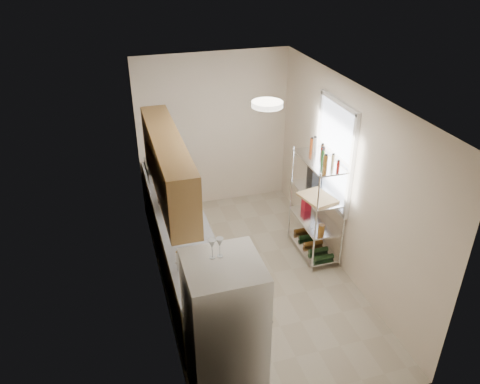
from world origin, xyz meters
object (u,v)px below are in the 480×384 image
(refrigerator, at_px, (225,334))
(frying_pan_large, at_px, (168,200))
(rice_cooker, at_px, (171,203))
(espresso_machine, at_px, (315,173))
(cutting_board, at_px, (318,198))

(refrigerator, distance_m, frying_pan_large, 2.53)
(rice_cooker, height_order, espresso_machine, espresso_machine)
(espresso_machine, bearing_deg, rice_cooker, -173.40)
(rice_cooker, xyz_separation_m, frying_pan_large, (-0.01, 0.24, -0.09))
(cutting_board, distance_m, espresso_machine, 0.53)
(rice_cooker, relative_size, cutting_board, 0.58)
(frying_pan_large, bearing_deg, refrigerator, -82.62)
(frying_pan_large, xyz_separation_m, cutting_board, (1.93, -0.70, 0.10))
(frying_pan_large, height_order, espresso_machine, espresso_machine)
(cutting_board, xyz_separation_m, espresso_machine, (0.17, 0.49, 0.12))
(refrigerator, distance_m, cutting_board, 2.57)
(refrigerator, bearing_deg, rice_cooker, 93.15)
(frying_pan_large, height_order, cutting_board, cutting_board)
(cutting_board, height_order, espresso_machine, espresso_machine)
(refrigerator, relative_size, rice_cooker, 6.01)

